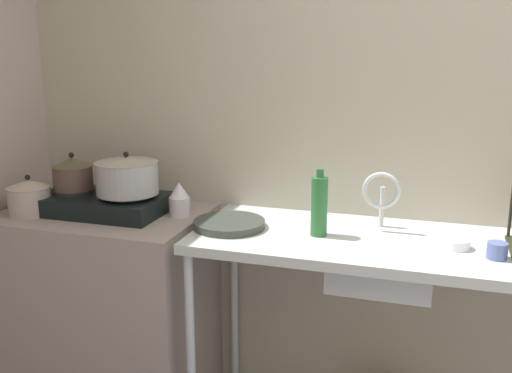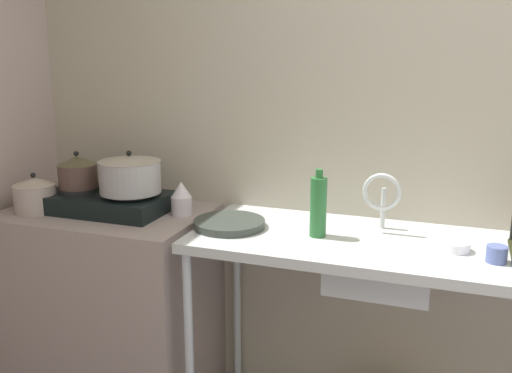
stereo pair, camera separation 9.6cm
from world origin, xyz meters
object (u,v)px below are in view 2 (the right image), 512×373
percolator (181,199)px  small_bowl_on_drainboard (456,246)px  pot_on_right_burner (130,174)px  faucet (382,194)px  stove (105,201)px  pot_on_left_burner (77,172)px  sink_basin (380,265)px  bottle_by_sink (318,206)px  pot_beside_stove (35,195)px  cup_by_rack (497,254)px  frying_pan (229,224)px

percolator → small_bowl_on_drainboard: percolator is taller
pot_on_right_burner → faucet: bearing=5.7°
percolator → faucet: (0.87, 0.05, 0.09)m
stove → pot_on_left_burner: pot_on_left_burner is taller
sink_basin → bottle_by_sink: bearing=179.5°
stove → pot_beside_stove: pot_beside_stove is taller
stove → small_bowl_on_drainboard: bearing=-0.7°
small_bowl_on_drainboard → pot_on_right_burner: bearing=179.2°
pot_on_right_burner → bottle_by_sink: 0.87m
faucet → cup_by_rack: size_ratio=3.47×
pot_on_left_burner → small_bowl_on_drainboard: pot_on_left_burner is taller
pot_on_right_burner → frying_pan: 0.52m
stove → percolator: size_ratio=3.82×
stove → pot_on_left_burner: size_ratio=3.22×
pot_on_right_burner → frying_pan: size_ratio=0.93×
pot_on_left_burner → percolator: size_ratio=1.19×
sink_basin → bottle_by_sink: bottle_by_sink is taller
pot_beside_stove → percolator: bearing=15.3°
stove → small_bowl_on_drainboard: size_ratio=5.54×
faucet → bottle_by_sink: size_ratio=0.91×
faucet → small_bowl_on_drainboard: faucet is taller
bottle_by_sink → percolator: bearing=172.6°
bottle_by_sink → frying_pan: bearing=-177.9°
sink_basin → faucet: 0.28m
cup_by_rack → pot_on_right_burner: bearing=176.6°
stove → pot_beside_stove: (-0.29, -0.12, 0.04)m
pot_on_left_burner → pot_beside_stove: bearing=-141.8°
frying_pan → small_bowl_on_drainboard: small_bowl_on_drainboard is taller
stove → cup_by_rack: stove is taller
faucet → cup_by_rack: faucet is taller
stove → sink_basin: (1.26, -0.03, -0.13)m
percolator → faucet: size_ratio=0.61×
cup_by_rack → small_bowl_on_drainboard: size_ratio=0.68×
pot_on_right_burner → stove: bearing=180.0°
stove → sink_basin: 1.27m
percolator → sink_basin: 0.92m
pot_on_right_burner → pot_beside_stove: pot_on_right_burner is taller
pot_on_right_burner → bottle_by_sink: pot_on_right_burner is taller
pot_beside_stove → frying_pan: size_ratio=0.64×
stove → pot_on_left_burner: (-0.14, 0.00, 0.13)m
pot_beside_stove → percolator: (0.65, 0.18, -0.01)m
pot_beside_stove → faucet: bearing=8.5°
sink_basin → percolator: bearing=174.5°
pot_beside_stove → bottle_by_sink: (1.30, 0.10, 0.04)m
pot_beside_stove → bottle_by_sink: bottle_by_sink is taller
frying_pan → faucet: bearing=13.7°
percolator → frying_pan: (0.27, -0.10, -0.06)m
percolator → small_bowl_on_drainboard: 1.17m
pot_on_right_burner → small_bowl_on_drainboard: size_ratio=2.64×
small_bowl_on_drainboard → bottle_by_sink: size_ratio=0.39×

